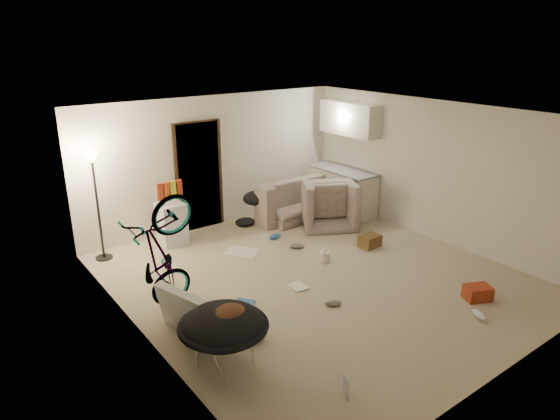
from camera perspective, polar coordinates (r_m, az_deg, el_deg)
floor at (r=7.82m, az=4.11°, el=-7.72°), size 5.50×6.00×0.02m
ceiling at (r=7.04m, az=4.61°, el=10.87°), size 5.50×6.00×0.02m
wall_back at (r=9.71m, az=-7.41°, el=5.56°), size 5.50×0.02×2.50m
wall_front at (r=5.60m, az=25.09°, el=-6.81°), size 5.50×0.02×2.50m
wall_left at (r=6.00m, az=-16.07°, el=-3.93°), size 0.02×6.00×2.50m
wall_right at (r=9.31m, az=17.33°, el=4.24°), size 0.02×6.00×2.50m
doorway at (r=9.55m, az=-9.31°, el=3.81°), size 0.85×0.10×2.04m
door_trim at (r=9.52m, az=-9.23°, el=3.77°), size 0.97×0.04×2.10m
floor_lamp at (r=8.48m, az=-20.41°, el=2.85°), size 0.28×0.28×1.81m
kitchen_counter at (r=10.55m, az=7.12°, el=2.13°), size 0.60×1.50×0.88m
counter_top at (r=10.42m, az=7.22°, el=4.54°), size 0.64×1.54×0.04m
kitchen_uppers at (r=10.29m, az=8.00°, el=10.31°), size 0.38×1.40×0.65m
sofa at (r=10.34m, az=1.70°, el=1.13°), size 2.12×0.88×0.61m
armchair at (r=9.89m, az=5.22°, el=0.41°), size 1.35×1.30×0.68m
bicycle at (r=6.87m, az=-13.24°, el=-8.01°), size 1.73×0.81×0.98m
book_asset at (r=5.52m, az=7.80°, el=-20.74°), size 0.28×0.26×0.02m
mini_fridge at (r=9.06m, az=-12.29°, el=-1.53°), size 0.45×0.45×0.76m
snack_box_0 at (r=8.80m, az=-13.58°, el=2.03°), size 0.11×0.08×0.30m
snack_box_1 at (r=8.84m, az=-12.87°, el=2.17°), size 0.11×0.08×0.30m
snack_box_2 at (r=8.89m, az=-12.17°, el=2.31°), size 0.10×0.07×0.30m
snack_box_3 at (r=8.94m, az=-11.47°, el=2.45°), size 0.11×0.08×0.30m
saucer_chair at (r=5.72m, az=-6.45°, el=-13.78°), size 1.01×1.01×0.72m
hoodie at (r=5.61m, az=-5.93°, el=-12.01°), size 0.60×0.56×0.22m
sofa_drape at (r=9.73m, az=-2.68°, el=1.39°), size 0.60×0.51×0.28m
tv_box at (r=6.36m, az=-10.48°, el=-11.56°), size 0.49×0.97×0.63m
drink_case_a at (r=8.96m, az=10.22°, el=-3.50°), size 0.39×0.29×0.21m
drink_case_b at (r=7.67m, az=21.65°, el=-8.78°), size 0.43×0.39×0.20m
juicer at (r=8.28m, az=5.10°, el=-5.26°), size 0.17×0.17×0.25m
newspaper at (r=8.67m, az=-4.38°, el=-4.79°), size 0.67×0.70×0.01m
book_blue at (r=7.09m, az=-4.10°, el=-10.55°), size 0.32×0.33×0.03m
book_white at (r=7.49m, az=2.07°, el=-8.75°), size 0.24×0.30×0.03m
shoe_0 at (r=9.17m, az=-0.57°, el=-3.03°), size 0.26×0.11×0.10m
shoe_1 at (r=8.77m, az=1.95°, el=-4.12°), size 0.27×0.25×0.10m
shoe_3 at (r=7.05m, az=6.11°, el=-10.53°), size 0.26×0.21×0.09m
shoe_4 at (r=7.24m, az=21.77°, el=-11.03°), size 0.21×0.28×0.10m
clothes_lump_b at (r=9.85m, az=-4.04°, el=-1.35°), size 0.51×0.47×0.13m
clothes_lump_c at (r=6.36m, az=-3.56°, el=-13.83°), size 0.55×0.55×0.13m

